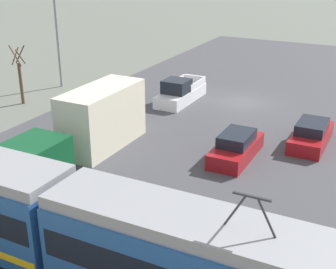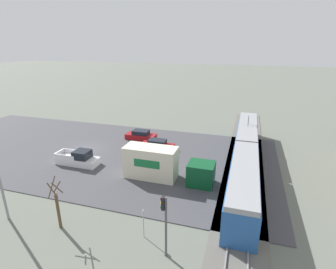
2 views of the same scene
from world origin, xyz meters
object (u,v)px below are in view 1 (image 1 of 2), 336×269
at_px(street_tree, 20,78).
at_px(box_truck, 89,127).
at_px(sedan_car_0, 311,135).
at_px(sedan_car_1, 236,147).
at_px(street_lamp_near_crossing, 58,23).
at_px(light_rail_tram, 62,224).
at_px(pickup_truck, 180,93).

bearing_deg(street_tree, box_truck, 151.86).
xyz_separation_m(sedan_car_0, sedan_car_1, (3.30, 3.82, 0.03)).
relative_size(sedan_car_1, street_lamp_near_crossing, 0.50).
bearing_deg(box_truck, light_rail_tram, 120.61).
distance_m(box_truck, sedan_car_0, 12.95).
xyz_separation_m(pickup_truck, street_lamp_near_crossing, (10.78, 0.43, 4.49)).
xyz_separation_m(sedan_car_1, street_lamp_near_crossing, (17.91, -7.26, 4.57)).
relative_size(sedan_car_0, street_lamp_near_crossing, 0.50).
bearing_deg(light_rail_tram, sedan_car_0, -110.49).
bearing_deg(street_tree, sedan_car_1, 173.13).
bearing_deg(street_tree, street_lamp_near_crossing, -85.72).
distance_m(box_truck, street_lamp_near_crossing, 15.22).
bearing_deg(light_rail_tram, street_tree, -42.59).
distance_m(sedan_car_1, street_lamp_near_crossing, 19.86).
bearing_deg(street_lamp_near_crossing, sedan_car_1, 157.94).
relative_size(sedan_car_0, sedan_car_1, 1.01).
bearing_deg(pickup_truck, sedan_car_1, 132.84).
height_order(sedan_car_0, sedan_car_1, sedan_car_1).
height_order(sedan_car_1, street_tree, street_tree).
bearing_deg(box_truck, pickup_truck, -91.93).
bearing_deg(box_truck, street_lamp_near_crossing, -45.27).
bearing_deg(street_tree, pickup_truck, -151.77).
distance_m(pickup_truck, street_tree, 11.86).
relative_size(box_truck, street_lamp_near_crossing, 1.06).
bearing_deg(street_lamp_near_crossing, street_tree, 94.28).
height_order(sedan_car_0, street_tree, street_tree).
height_order(pickup_truck, street_lamp_near_crossing, street_lamp_near_crossing).
height_order(sedan_car_0, street_lamp_near_crossing, street_lamp_near_crossing).
bearing_deg(pickup_truck, light_rail_tram, 103.43).
bearing_deg(light_rail_tram, pickup_truck, -76.57).
distance_m(pickup_truck, sedan_car_0, 11.13).
relative_size(light_rail_tram, street_lamp_near_crossing, 2.92).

